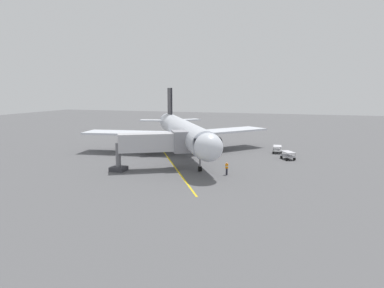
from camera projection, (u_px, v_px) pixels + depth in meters
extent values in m
plane|color=#565659|center=(192.00, 152.00, 65.41)|extent=(220.00, 220.00, 0.00)
cube|color=yellow|center=(170.00, 161.00, 57.39)|extent=(20.09, 34.83, 0.01)
cylinder|color=silver|center=(183.00, 131.00, 62.41)|extent=(20.20, 31.39, 3.80)
ellipsoid|color=silver|center=(208.00, 147.00, 44.78)|extent=(5.12, 5.27, 3.61)
cone|color=silver|center=(168.00, 122.00, 80.33)|extent=(4.46, 4.30, 3.42)
cube|color=black|center=(206.00, 141.00, 46.05)|extent=(3.60, 2.99, 0.90)
cube|color=silver|center=(224.00, 131.00, 67.79)|extent=(14.63, 16.62, 0.36)
cylinder|color=black|center=(214.00, 141.00, 64.84)|extent=(3.69, 4.09, 2.30)
cylinder|color=black|center=(216.00, 143.00, 63.14)|extent=(1.92, 1.22, 2.10)
cube|color=silver|center=(132.00, 133.00, 64.42)|extent=(17.60, 7.47, 0.36)
cylinder|color=black|center=(149.00, 143.00, 62.55)|extent=(3.69, 4.09, 2.30)
cylinder|color=black|center=(150.00, 145.00, 60.85)|extent=(1.92, 1.22, 2.10)
cube|color=black|center=(170.00, 105.00, 76.86)|extent=(2.70, 4.34, 7.20)
cube|color=silver|center=(185.00, 120.00, 77.68)|extent=(6.08, 6.35, 0.24)
cube|color=silver|center=(155.00, 120.00, 76.41)|extent=(6.76, 3.66, 0.24)
cylinder|color=slate|center=(200.00, 159.00, 49.69)|extent=(0.24, 0.24, 2.77)
cylinder|color=black|center=(200.00, 169.00, 49.89)|extent=(0.74, 0.83, 0.70)
cylinder|color=slate|center=(194.00, 141.00, 66.15)|extent=(0.24, 0.24, 2.77)
cylinder|color=black|center=(194.00, 148.00, 66.36)|extent=(0.94, 1.18, 1.10)
cylinder|color=slate|center=(166.00, 141.00, 65.13)|extent=(0.24, 0.24, 2.77)
cylinder|color=black|center=(166.00, 149.00, 65.33)|extent=(0.94, 1.18, 1.10)
cube|color=#B7B7BC|center=(151.00, 142.00, 50.50)|extent=(9.10, 6.73, 2.50)
cube|color=gray|center=(182.00, 141.00, 51.39)|extent=(4.02, 4.17, 3.00)
cylinder|color=slate|center=(118.00, 157.00, 49.90)|extent=(0.70, 0.70, 3.90)
cube|color=#333338|center=(119.00, 169.00, 50.15)|extent=(2.00, 2.00, 0.60)
cylinder|color=#23232D|center=(227.00, 172.00, 47.83)|extent=(0.26, 0.26, 0.88)
cube|color=orange|center=(227.00, 166.00, 47.72)|extent=(0.44, 0.36, 0.60)
cube|color=silver|center=(227.00, 166.00, 47.72)|extent=(0.46, 0.38, 0.10)
sphere|color=beige|center=(227.00, 163.00, 47.66)|extent=(0.22, 0.22, 0.22)
cube|color=#9E9EA3|center=(288.00, 156.00, 58.41)|extent=(2.54, 2.95, 0.24)
cube|color=silver|center=(288.00, 152.00, 58.31)|extent=(2.54, 2.95, 0.08)
cylinder|color=slate|center=(295.00, 155.00, 57.33)|extent=(0.06, 0.06, 0.55)
cylinder|color=slate|center=(288.00, 155.00, 57.05)|extent=(0.06, 0.06, 0.55)
cylinder|color=slate|center=(288.00, 152.00, 59.64)|extent=(0.06, 0.06, 0.55)
cylinder|color=slate|center=(281.00, 152.00, 59.37)|extent=(0.06, 0.06, 0.55)
cylinder|color=black|center=(294.00, 159.00, 57.68)|extent=(0.44, 0.51, 0.44)
cylinder|color=black|center=(287.00, 159.00, 57.40)|extent=(0.44, 0.51, 0.44)
cylinder|color=black|center=(289.00, 157.00, 59.52)|extent=(0.44, 0.51, 0.44)
cylinder|color=black|center=(281.00, 157.00, 59.23)|extent=(0.44, 0.51, 0.44)
cube|color=white|center=(277.00, 150.00, 64.30)|extent=(1.63, 2.71, 0.24)
cube|color=silver|center=(277.00, 146.00, 64.20)|extent=(1.63, 2.71, 0.08)
cylinder|color=slate|center=(281.00, 149.00, 62.95)|extent=(0.06, 0.06, 0.55)
cylinder|color=slate|center=(274.00, 149.00, 63.23)|extent=(0.06, 0.06, 0.55)
cylinder|color=slate|center=(281.00, 147.00, 65.26)|extent=(0.06, 0.06, 0.55)
cylinder|color=slate|center=(274.00, 146.00, 65.54)|extent=(0.06, 0.06, 0.55)
cylinder|color=black|center=(281.00, 153.00, 63.29)|extent=(0.29, 0.46, 0.44)
cylinder|color=black|center=(273.00, 152.00, 63.58)|extent=(0.29, 0.46, 0.44)
cylinder|color=black|center=(281.00, 151.00, 65.12)|extent=(0.29, 0.46, 0.44)
cylinder|color=black|center=(274.00, 151.00, 65.41)|extent=(0.29, 0.46, 0.44)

